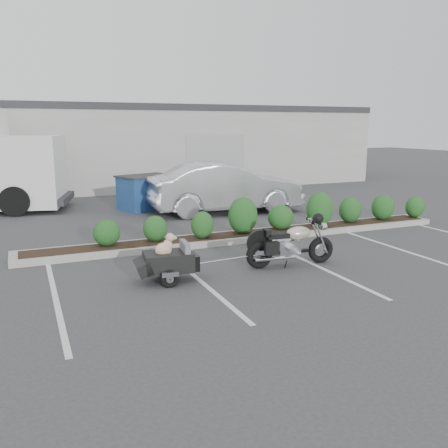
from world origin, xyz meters
name	(u,v)px	position (x,y,z in m)	size (l,w,h in m)	color
ground	(253,264)	(0.00, 0.00, 0.00)	(90.00, 90.00, 0.00)	#38383A
planter_kerb	(250,236)	(1.00, 2.20, 0.07)	(12.00, 1.00, 0.15)	#9E9E93
building	(112,145)	(0.00, 17.00, 2.00)	(26.00, 10.00, 4.00)	#9EA099
motorcycle	(291,245)	(0.69, -0.45, 0.47)	(2.07, 0.73, 1.19)	black
pet_trailer	(168,261)	(-2.09, -0.43, 0.41)	(1.66, 0.94, 0.98)	black
sedan	(225,188)	(1.97, 6.13, 0.88)	(1.87, 5.35, 1.76)	silver
dumpster	(146,192)	(-0.43, 7.86, 0.64)	(2.25, 1.89, 1.26)	navy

